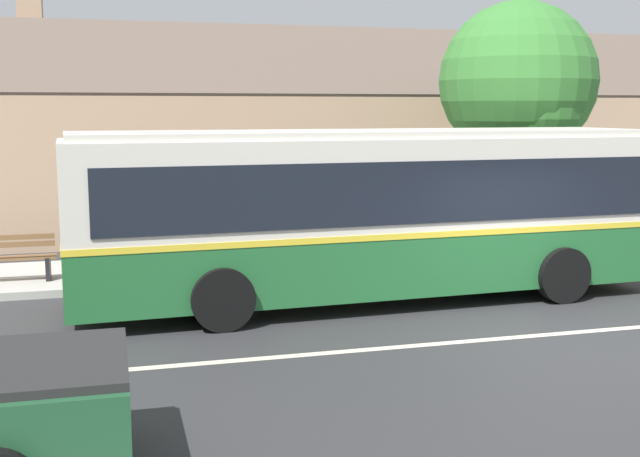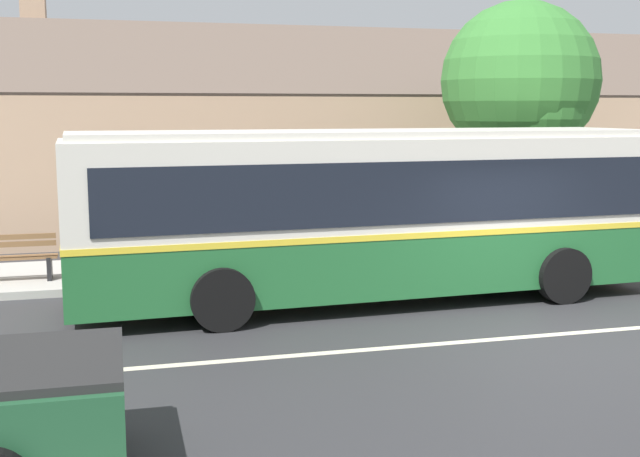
{
  "view_description": "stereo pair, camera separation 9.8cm",
  "coord_description": "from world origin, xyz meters",
  "px_view_note": "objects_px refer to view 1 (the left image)",
  "views": [
    {
      "loc": [
        -6.61,
        -10.5,
        3.42
      ],
      "look_at": [
        -3.06,
        2.41,
        1.41
      ],
      "focal_mm": 45.0,
      "sensor_mm": 36.0,
      "label": 1
    },
    {
      "loc": [
        -6.52,
        -10.53,
        3.42
      ],
      "look_at": [
        -3.06,
        2.41,
        1.41
      ],
      "focal_mm": 45.0,
      "sensor_mm": 36.0,
      "label": 2
    }
  ],
  "objects_px": {
    "transit_bus": "(368,210)",
    "bench_by_building": "(12,260)",
    "street_tree_primary": "(521,87)",
    "bench_down_street": "(248,246)",
    "bus_stop_sign": "(574,190)"
  },
  "relations": [
    {
      "from": "bench_down_street",
      "to": "street_tree_primary",
      "type": "bearing_deg",
      "value": 6.75
    },
    {
      "from": "street_tree_primary",
      "to": "bench_by_building",
      "type": "bearing_deg",
      "value": -174.09
    },
    {
      "from": "transit_bus",
      "to": "street_tree_primary",
      "type": "distance_m",
      "value": 6.65
    },
    {
      "from": "transit_bus",
      "to": "bench_down_street",
      "type": "distance_m",
      "value": 3.54
    },
    {
      "from": "bench_by_building",
      "to": "bench_down_street",
      "type": "height_order",
      "value": "same"
    },
    {
      "from": "bench_by_building",
      "to": "bench_down_street",
      "type": "distance_m",
      "value": 4.62
    },
    {
      "from": "bench_down_street",
      "to": "transit_bus",
      "type": "bearing_deg",
      "value": -60.62
    },
    {
      "from": "transit_bus",
      "to": "bus_stop_sign",
      "type": "relative_size",
      "value": 4.42
    },
    {
      "from": "transit_bus",
      "to": "street_tree_primary",
      "type": "height_order",
      "value": "street_tree_primary"
    },
    {
      "from": "bus_stop_sign",
      "to": "street_tree_primary",
      "type": "bearing_deg",
      "value": 106.83
    },
    {
      "from": "transit_bus",
      "to": "bus_stop_sign",
      "type": "bearing_deg",
      "value": 20.79
    },
    {
      "from": "bus_stop_sign",
      "to": "transit_bus",
      "type": "bearing_deg",
      "value": -159.21
    },
    {
      "from": "bench_down_street",
      "to": "bus_stop_sign",
      "type": "bearing_deg",
      "value": -6.75
    },
    {
      "from": "transit_bus",
      "to": "street_tree_primary",
      "type": "relative_size",
      "value": 1.79
    },
    {
      "from": "transit_bus",
      "to": "bench_by_building",
      "type": "distance_m",
      "value": 6.85
    }
  ]
}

